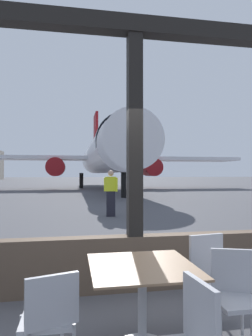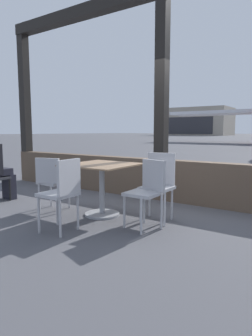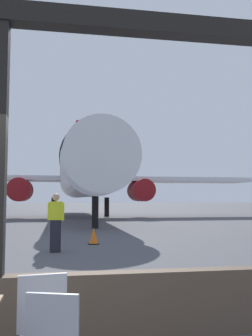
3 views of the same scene
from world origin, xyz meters
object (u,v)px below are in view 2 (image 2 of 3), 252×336
cafe_chair_window_right (148,187)px  cafe_chair_aisle_left (51,179)px  dining_table (102,182)px  cafe_chair_window_left (159,181)px  cafe_chair_aisle_right (63,189)px  distant_hangar (198,122)px

cafe_chair_window_right → cafe_chair_aisle_left: 1.65m
dining_table → cafe_chair_window_left: (0.81, 0.27, 0.06)m
dining_table → cafe_chair_aisle_right: cafe_chair_aisle_right is taller
cafe_chair_window_left → cafe_chair_aisle_right: (-0.73, -1.14, -0.01)m
cafe_chair_window_right → dining_table: bearing=172.4°
dining_table → cafe_chair_aisle_left: bearing=-161.7°
cafe_chair_window_right → cafe_chair_aisle_left: size_ratio=1.04×
cafe_chair_window_left → cafe_chair_aisle_left: (-1.61, -0.54, -0.05)m
cafe_chair_window_right → distant_hangar: size_ratio=0.05×
dining_table → cafe_chair_window_right: bearing=-7.6°
cafe_chair_window_right → cafe_chair_window_left: bearing=95.8°
cafe_chair_window_left → cafe_chair_window_right: cafe_chair_window_left is taller
cafe_chair_window_right → cafe_chair_aisle_right: 1.07m
dining_table → cafe_chair_aisle_right: bearing=-84.6°
dining_table → cafe_chair_aisle_left: 0.84m
dining_table → cafe_chair_window_left: bearing=18.7°
cafe_chair_window_left → cafe_chair_window_right: bearing=-84.2°
cafe_chair_aisle_left → distant_hangar: distant_hangar is taller
cafe_chair_window_left → cafe_chair_window_right: (0.04, -0.39, -0.03)m
cafe_chair_window_left → cafe_chair_aisle_right: size_ratio=1.03×
cafe_chair_window_left → cafe_chair_window_right: 0.39m
dining_table → distant_hangar: 89.77m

